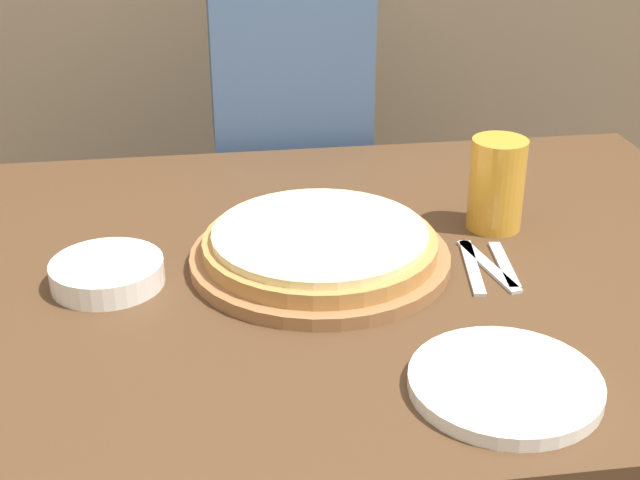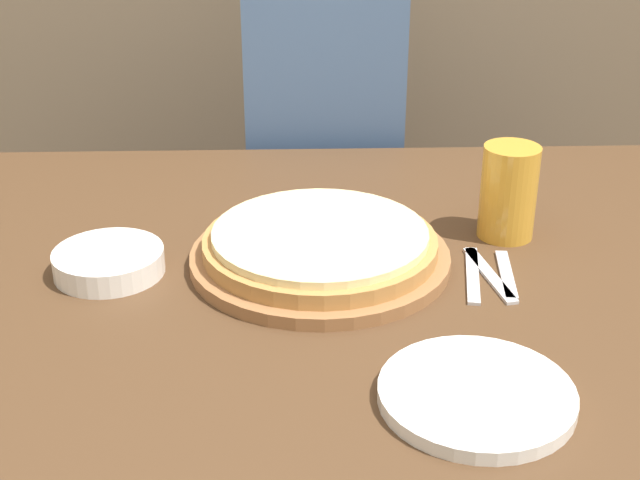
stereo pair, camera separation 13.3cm
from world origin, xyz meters
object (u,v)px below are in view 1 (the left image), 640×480
Objects in this scene: dinner_plate at (505,384)px; diner_person at (291,167)px; fork at (472,267)px; spoon at (504,265)px; beer_glass at (497,180)px; pizza_on_board at (320,248)px; dinner_knife at (488,266)px; side_bowl at (107,273)px.

diner_person is at bearing 98.04° from dinner_plate.
fork is 1.17× the size of spoon.
beer_glass is 0.87× the size of fork.
fork is (0.22, -0.05, -0.02)m from pizza_on_board.
dinner_knife is at bearing 75.60° from dinner_plate.
side_bowl is at bearing 177.12° from spoon.
side_bowl is at bearing -117.07° from diner_person.
pizza_on_board is 0.39m from dinner_plate.
pizza_on_board reaches higher than fork.
fork is 1.00× the size of dinner_knife.
beer_glass reaches higher than spoon.
dinner_plate is at bearing -104.40° from dinner_knife.
pizza_on_board is 2.27× the size of dinner_knife.
dinner_plate is 1.41× the size of side_bowl.
spoon is (0.59, -0.03, -0.02)m from side_bowl.
beer_glass is 0.66× the size of dinner_plate.
spoon is (0.03, 0.00, -0.00)m from dinner_knife.
pizza_on_board is 0.66m from diner_person.
beer_glass reaches higher than pizza_on_board.
dinner_plate reaches higher than fork.
fork is 0.05m from spoon.
side_bowl reaches higher than dinner_plate.
dinner_plate is 0.31m from dinner_knife.
diner_person is (-0.24, 0.70, -0.10)m from spoon.
dinner_knife is 0.03m from spoon.
side_bowl is 0.12× the size of diner_person.
beer_glass is 0.47m from dinner_plate.
beer_glass is 0.18m from fork.
fork and spoon have the same top height.
dinner_knife is at bearing -3.00° from side_bowl.
pizza_on_board is 2.27× the size of fork.
pizza_on_board reaches higher than dinner_plate.
pizza_on_board is 1.70× the size of dinner_plate.
dinner_plate reaches higher than dinner_knife.
dinner_plate is 1.02m from diner_person.
beer_glass is 1.03× the size of spoon.
pizza_on_board is 0.32m from beer_glass.
dinner_plate is 0.32m from spoon.
dinner_plate is 1.33× the size of fork.
dinner_knife is at bearing -10.87° from pizza_on_board.
beer_glass is at bearing 78.78° from spoon.
dinner_plate is (-0.13, -0.44, -0.07)m from beer_glass.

